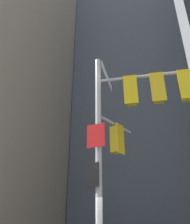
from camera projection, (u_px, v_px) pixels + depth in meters
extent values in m
cube|color=#4C5460|center=(129.00, 74.00, 35.41)|extent=(13.72, 13.72, 45.32)
cylinder|color=#B2B2B5|center=(99.00, 154.00, 7.40)|extent=(0.21, 0.21, 7.64)
cylinder|color=#B2B2B5|center=(144.00, 76.00, 8.34)|extent=(3.40, 0.12, 0.11)
cylinder|color=#B2B2B5|center=(116.00, 125.00, 8.77)|extent=(1.10, 1.98, 0.11)
cube|color=yellow|center=(130.00, 89.00, 8.00)|extent=(0.48, 0.03, 1.14)
cube|color=yellow|center=(131.00, 92.00, 8.17)|extent=(0.34, 0.34, 1.00)
cylinder|color=red|center=(130.00, 86.00, 8.49)|extent=(0.20, 0.06, 0.20)
cube|color=black|center=(130.00, 84.00, 8.55)|extent=(0.22, 0.07, 0.02)
cylinder|color=#3C2C06|center=(131.00, 95.00, 8.34)|extent=(0.20, 0.06, 0.20)
cube|color=black|center=(131.00, 92.00, 8.40)|extent=(0.22, 0.07, 0.02)
cylinder|color=#06311C|center=(132.00, 103.00, 8.19)|extent=(0.20, 0.06, 0.20)
cube|color=black|center=(132.00, 100.00, 8.25)|extent=(0.22, 0.07, 0.02)
cube|color=gold|center=(158.00, 86.00, 7.84)|extent=(0.48, 0.03, 1.14)
cube|color=gold|center=(158.00, 89.00, 8.00)|extent=(0.34, 0.34, 1.00)
cylinder|color=red|center=(156.00, 84.00, 8.33)|extent=(0.20, 0.06, 0.20)
cube|color=black|center=(156.00, 81.00, 8.39)|extent=(0.22, 0.07, 0.02)
cylinder|color=#3C2C06|center=(157.00, 92.00, 8.18)|extent=(0.20, 0.06, 0.20)
cube|color=black|center=(157.00, 89.00, 8.24)|extent=(0.22, 0.07, 0.02)
cylinder|color=#06311C|center=(158.00, 101.00, 8.03)|extent=(0.20, 0.06, 0.20)
cube|color=black|center=(158.00, 98.00, 8.09)|extent=(0.22, 0.07, 0.02)
cube|color=yellow|center=(186.00, 83.00, 7.67)|extent=(0.48, 0.03, 1.14)
cube|color=yellow|center=(185.00, 86.00, 7.84)|extent=(0.34, 0.34, 1.00)
cylinder|color=red|center=(183.00, 81.00, 8.17)|extent=(0.20, 0.06, 0.20)
cube|color=black|center=(182.00, 78.00, 8.23)|extent=(0.22, 0.07, 0.02)
cylinder|color=#3C2C06|center=(184.00, 89.00, 8.02)|extent=(0.20, 0.06, 0.20)
cube|color=black|center=(184.00, 87.00, 8.08)|extent=(0.22, 0.07, 0.02)
cylinder|color=#06311C|center=(186.00, 98.00, 7.87)|extent=(0.20, 0.06, 0.20)
cube|color=black|center=(186.00, 95.00, 7.92)|extent=(0.22, 0.07, 0.02)
cube|color=gold|center=(120.00, 139.00, 8.40)|extent=(0.25, 0.44, 1.14)
cube|color=gold|center=(116.00, 140.00, 8.51)|extent=(0.46, 0.46, 1.00)
cylinder|color=#360605|center=(111.00, 132.00, 8.77)|extent=(0.15, 0.21, 0.20)
cube|color=black|center=(111.00, 129.00, 8.83)|extent=(0.16, 0.23, 0.02)
cylinder|color=yellow|center=(112.00, 141.00, 8.62)|extent=(0.15, 0.21, 0.20)
cube|color=black|center=(112.00, 138.00, 8.68)|extent=(0.16, 0.23, 0.02)
cylinder|color=#06311C|center=(112.00, 150.00, 8.47)|extent=(0.15, 0.21, 0.20)
cube|color=black|center=(112.00, 147.00, 8.53)|extent=(0.16, 0.23, 0.02)
cube|color=white|center=(107.00, 77.00, 8.60)|extent=(0.13, 1.66, 0.28)
cube|color=#19479E|center=(107.00, 77.00, 8.60)|extent=(0.13, 1.62, 0.24)
cube|color=red|center=(96.00, 135.00, 7.47)|extent=(0.63, 0.17, 0.80)
cube|color=white|center=(96.00, 135.00, 7.47)|extent=(0.59, 0.15, 0.76)
cube|color=black|center=(93.00, 175.00, 6.99)|extent=(0.45, 0.42, 0.72)
cube|color=white|center=(93.00, 175.00, 6.99)|extent=(0.42, 0.39, 0.68)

